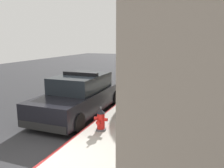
{
  "coord_description": "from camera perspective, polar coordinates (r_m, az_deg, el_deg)",
  "views": [
    {
      "loc": [
        3.24,
        -4.09,
        2.96
      ],
      "look_at": [
        -0.31,
        5.15,
        1.0
      ],
      "focal_mm": 36.55,
      "sensor_mm": 36.0,
      "label": 1
    }
  ],
  "objects": [
    {
      "name": "ground_plane",
      "position": [
        16.45,
        -8.18,
        0.35
      ],
      "size": [
        29.11,
        60.0,
        0.2
      ],
      "primitive_type": "cube",
      "color": "#2B2B2D"
    },
    {
      "name": "sidewalk_pavement",
      "position": [
        14.51,
        12.98,
        -0.6
      ],
      "size": [
        2.64,
        60.0,
        0.14
      ],
      "primitive_type": "cube",
      "color": "#ADA89E",
      "rests_on": "ground"
    },
    {
      "name": "curb_painted_edge",
      "position": [
        14.75,
        7.75,
        -0.22
      ],
      "size": [
        0.08,
        60.0,
        0.14
      ],
      "primitive_type": "cube",
      "color": "maroon",
      "rests_on": "ground"
    },
    {
      "name": "police_cruiser",
      "position": [
        9.19,
        -7.96,
        -2.87
      ],
      "size": [
        1.94,
        4.84,
        1.68
      ],
      "color": "black",
      "rests_on": "ground"
    },
    {
      "name": "parked_car_silver_ahead",
      "position": [
        18.58,
        6.85,
        4.24
      ],
      "size": [
        1.94,
        4.84,
        1.56
      ],
      "color": "#B2B5BA",
      "rests_on": "ground"
    },
    {
      "name": "parked_car_dark_far",
      "position": [
        26.91,
        11.34,
        6.23
      ],
      "size": [
        1.94,
        4.84,
        1.56
      ],
      "color": "navy",
      "rests_on": "ground"
    },
    {
      "name": "fire_hydrant",
      "position": [
        7.2,
        -2.83,
        -8.9
      ],
      "size": [
        0.44,
        0.4,
        0.76
      ],
      "color": "#4C4C51",
      "rests_on": "sidewalk_pavement"
    },
    {
      "name": "street_tree",
      "position": [
        14.74,
        13.39,
        15.88
      ],
      "size": [
        3.22,
        3.22,
        5.73
      ],
      "color": "brown",
      "rests_on": "sidewalk_pavement"
    }
  ]
}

